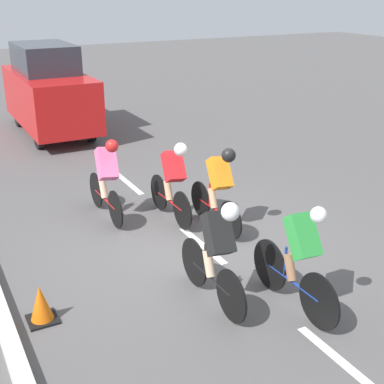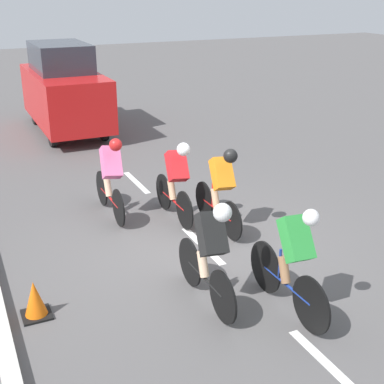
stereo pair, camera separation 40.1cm
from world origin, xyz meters
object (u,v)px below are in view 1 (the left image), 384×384
Objects in this scene: cyclist_black at (217,249)px; support_car at (49,91)px; cyclist_orange at (219,185)px; traffic_cone at (41,304)px; cyclist_green at (299,255)px; cyclist_red at (173,179)px; cyclist_pink at (107,176)px.

support_car is at bearing -91.60° from cyclist_black.
cyclist_orange is 3.59m from traffic_cone.
cyclist_red is at bearing -86.88° from cyclist_green.
cyclist_pink is (1.50, -1.30, 0.00)m from cyclist_orange.
support_car is 8.54× the size of traffic_cone.
traffic_cone is (3.30, 1.31, -0.55)m from cyclist_orange.
cyclist_black is at bearing 75.76° from cyclist_red.
cyclist_pink is 6.29m from support_car.
cyclist_pink reaches higher than cyclist_red.
cyclist_red is at bearing -144.55° from traffic_cone.
cyclist_black is at bearing 58.86° from cyclist_orange.
traffic_cone is (2.10, -0.67, -0.56)m from cyclist_black.
cyclist_pink is 1.05× the size of cyclist_red.
cyclist_pink is (1.15, -3.86, 0.02)m from cyclist_green.
cyclist_red is 0.39× the size of support_car.
cyclist_red is (-0.98, 0.63, -0.01)m from cyclist_pink.
cyclist_black is at bearing 162.23° from traffic_cone.
cyclist_pink is 1.16m from cyclist_red.
cyclist_black is 9.54m from support_car.
cyclist_orange is at bearing 97.02° from support_car.
cyclist_black is at bearing -34.38° from cyclist_green.
traffic_cone is (2.95, -1.25, -0.54)m from cyclist_green.
cyclist_green reaches higher than cyclist_red.
cyclist_red is (0.52, -0.67, -0.01)m from cyclist_orange.
cyclist_pink reaches higher than traffic_cone.
cyclist_red is at bearing 93.37° from support_car.
cyclist_black is (0.67, 2.65, 0.02)m from cyclist_red.
cyclist_black is (1.20, 1.98, 0.00)m from cyclist_orange.
cyclist_green is 1.05× the size of cyclist_black.
cyclist_green is at bearing 82.23° from cyclist_orange.
cyclist_red is at bearing 147.04° from cyclist_pink.
cyclist_pink is at bearing -84.71° from cyclist_black.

